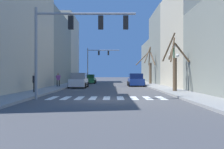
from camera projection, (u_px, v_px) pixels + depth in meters
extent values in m
plane|color=#4C4C4F|center=(106.00, 100.00, 15.88)|extent=(240.00, 240.00, 0.00)
cube|color=gray|center=(10.00, 99.00, 15.87)|extent=(2.31, 90.00, 0.15)
cube|color=gray|center=(201.00, 99.00, 15.89)|extent=(2.31, 90.00, 0.15)
cube|color=#BCB299|center=(9.00, 36.00, 26.16)|extent=(6.00, 13.35, 10.80)
cube|color=gray|center=(44.00, 50.00, 39.70)|extent=(6.00, 13.73, 10.48)
cube|color=#BCB299|center=(60.00, 50.00, 52.19)|extent=(6.00, 11.26, 13.00)
cube|color=#BCB299|center=(195.00, 39.00, 30.06)|extent=(6.00, 11.60, 11.29)
cube|color=gray|center=(172.00, 48.00, 41.36)|extent=(6.00, 10.99, 11.43)
cube|color=gray|center=(159.00, 62.00, 52.83)|extent=(6.00, 11.93, 7.91)
cube|color=white|center=(52.00, 98.00, 17.29)|extent=(0.45, 2.60, 0.01)
cube|color=white|center=(66.00, 98.00, 17.29)|extent=(0.45, 2.60, 0.01)
cube|color=white|center=(79.00, 98.00, 17.29)|extent=(0.45, 2.60, 0.01)
cube|color=white|center=(93.00, 98.00, 17.29)|extent=(0.45, 2.60, 0.01)
cube|color=white|center=(106.00, 98.00, 17.30)|extent=(0.45, 2.60, 0.01)
cube|color=white|center=(120.00, 98.00, 17.30)|extent=(0.45, 2.60, 0.01)
cube|color=white|center=(134.00, 98.00, 17.30)|extent=(0.45, 2.60, 0.01)
cube|color=white|center=(147.00, 98.00, 17.30)|extent=(0.45, 2.60, 0.01)
cube|color=white|center=(161.00, 98.00, 17.30)|extent=(0.45, 2.60, 0.01)
cylinder|color=gray|center=(36.00, 53.00, 16.33)|extent=(0.18, 0.18, 5.76)
cylinder|color=gray|center=(85.00, 14.00, 16.34)|extent=(6.23, 0.14, 0.14)
cube|color=black|center=(71.00, 23.00, 16.34)|extent=(0.32, 0.28, 0.84)
cube|color=black|center=(100.00, 23.00, 16.34)|extent=(0.32, 0.28, 0.84)
cube|color=black|center=(125.00, 23.00, 16.34)|extent=(0.32, 0.28, 0.84)
cylinder|color=gray|center=(87.00, 65.00, 51.17)|extent=(0.18, 0.18, 6.68)
cylinder|color=gray|center=(103.00, 50.00, 51.17)|extent=(6.22, 0.14, 0.14)
cube|color=black|center=(98.00, 53.00, 51.17)|extent=(0.32, 0.28, 0.84)
cube|color=black|center=(108.00, 53.00, 51.18)|extent=(0.32, 0.28, 0.84)
cylinder|color=#1E4C2D|center=(174.00, 69.00, 23.02)|extent=(0.12, 0.12, 3.76)
sphere|color=white|center=(174.00, 46.00, 23.02)|extent=(0.36, 0.36, 0.36)
sphere|color=white|center=(170.00, 55.00, 23.02)|extent=(0.31, 0.31, 0.31)
sphere|color=white|center=(177.00, 55.00, 23.02)|extent=(0.31, 0.31, 0.31)
cube|color=silver|center=(78.00, 83.00, 30.47)|extent=(1.77, 4.40, 0.85)
cube|color=slate|center=(78.00, 76.00, 30.47)|extent=(1.63, 2.29, 0.70)
cylinder|color=black|center=(72.00, 85.00, 31.83)|extent=(0.22, 0.64, 0.64)
cylinder|color=black|center=(87.00, 85.00, 31.83)|extent=(0.22, 0.64, 0.64)
cylinder|color=black|center=(69.00, 85.00, 29.11)|extent=(0.22, 0.64, 0.64)
cylinder|color=black|center=(85.00, 85.00, 29.11)|extent=(0.22, 0.64, 0.64)
cube|color=navy|center=(135.00, 82.00, 34.48)|extent=(1.84, 4.49, 0.82)
cube|color=#0E1C46|center=(135.00, 76.00, 34.48)|extent=(1.69, 2.33, 0.67)
cylinder|color=black|center=(128.00, 83.00, 35.87)|extent=(0.22, 0.64, 0.64)
cylinder|color=black|center=(141.00, 83.00, 35.87)|extent=(0.22, 0.64, 0.64)
cylinder|color=black|center=(129.00, 84.00, 33.09)|extent=(0.22, 0.64, 0.64)
cylinder|color=black|center=(144.00, 84.00, 33.09)|extent=(0.22, 0.64, 0.64)
cube|color=#236B38|center=(89.00, 80.00, 44.39)|extent=(1.86, 4.68, 0.75)
cube|color=#133A1E|center=(89.00, 76.00, 44.39)|extent=(1.71, 2.43, 0.61)
cylinder|color=black|center=(84.00, 81.00, 45.85)|extent=(0.22, 0.64, 0.64)
cylinder|color=black|center=(95.00, 81.00, 45.85)|extent=(0.22, 0.64, 0.64)
cylinder|color=black|center=(83.00, 82.00, 42.94)|extent=(0.22, 0.64, 0.64)
cylinder|color=black|center=(94.00, 82.00, 42.94)|extent=(0.22, 0.64, 0.64)
cylinder|color=black|center=(35.00, 87.00, 21.19)|extent=(0.11, 0.11, 0.73)
cylinder|color=black|center=(34.00, 87.00, 20.93)|extent=(0.11, 0.11, 0.73)
cube|color=black|center=(34.00, 79.00, 21.06)|extent=(0.28, 0.40, 0.58)
sphere|color=tan|center=(34.00, 74.00, 21.06)|extent=(0.21, 0.21, 0.21)
cylinder|color=black|center=(36.00, 80.00, 21.26)|extent=(0.14, 0.26, 0.56)
cylinder|color=black|center=(33.00, 80.00, 20.86)|extent=(0.14, 0.26, 0.56)
cylinder|color=black|center=(57.00, 83.00, 30.66)|extent=(0.11, 0.11, 0.73)
cylinder|color=black|center=(59.00, 83.00, 30.81)|extent=(0.11, 0.11, 0.73)
cube|color=#9E4C93|center=(58.00, 78.00, 30.74)|extent=(0.41, 0.37, 0.57)
sphere|color=#8C664C|center=(58.00, 74.00, 30.74)|extent=(0.21, 0.21, 0.21)
cylinder|color=#9E4C93|center=(56.00, 78.00, 30.62)|extent=(0.25, 0.21, 0.56)
cylinder|color=#9E4C93|center=(59.00, 78.00, 30.85)|extent=(0.25, 0.21, 0.56)
cylinder|color=brown|center=(174.00, 74.00, 22.37)|extent=(0.35, 0.35, 2.81)
cylinder|color=brown|center=(182.00, 52.00, 22.25)|extent=(1.31, 0.41, 1.72)
cylinder|color=brown|center=(168.00, 47.00, 22.61)|extent=(1.08, 0.63, 2.48)
cylinder|color=brown|center=(172.00, 49.00, 21.65)|extent=(0.79, 1.58, 2.20)
cylinder|color=brown|center=(171.00, 51.00, 21.90)|extent=(0.83, 1.09, 1.57)
cylinder|color=brown|center=(150.00, 73.00, 39.50)|extent=(0.41, 0.41, 3.15)
cylinder|color=brown|center=(143.00, 58.00, 39.58)|extent=(2.27, 0.35, 2.34)
cylinder|color=brown|center=(149.00, 56.00, 40.22)|extent=(0.19, 1.60, 2.78)
cylinder|color=brown|center=(152.00, 58.00, 38.85)|extent=(0.69, 1.46, 2.11)
cylinder|color=brown|center=(147.00, 55.00, 39.23)|extent=(1.10, 0.68, 2.54)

